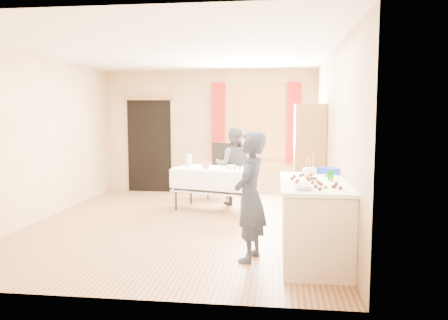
# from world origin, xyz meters

# --- Properties ---
(floor) EXTENTS (4.50, 5.50, 0.02)m
(floor) POSITION_xyz_m (0.00, 0.00, -0.01)
(floor) COLOR #9E7047
(floor) RESTS_ON ground
(ceiling) EXTENTS (4.50, 5.50, 0.02)m
(ceiling) POSITION_xyz_m (0.00, 0.00, 2.61)
(ceiling) COLOR white
(ceiling) RESTS_ON floor
(wall_back) EXTENTS (4.50, 0.02, 2.60)m
(wall_back) POSITION_xyz_m (0.00, 2.76, 1.30)
(wall_back) COLOR tan
(wall_back) RESTS_ON floor
(wall_front) EXTENTS (4.50, 0.02, 2.60)m
(wall_front) POSITION_xyz_m (0.00, -2.76, 1.30)
(wall_front) COLOR tan
(wall_front) RESTS_ON floor
(wall_left) EXTENTS (0.02, 5.50, 2.60)m
(wall_left) POSITION_xyz_m (-2.26, 0.00, 1.30)
(wall_left) COLOR tan
(wall_left) RESTS_ON floor
(wall_right) EXTENTS (0.02, 5.50, 2.60)m
(wall_right) POSITION_xyz_m (2.26, 0.00, 1.30)
(wall_right) COLOR tan
(wall_right) RESTS_ON floor
(window_frame) EXTENTS (1.32, 0.06, 1.52)m
(window_frame) POSITION_xyz_m (1.00, 2.72, 1.50)
(window_frame) COLOR olive
(window_frame) RESTS_ON wall_back
(window_pane) EXTENTS (1.20, 0.02, 1.40)m
(window_pane) POSITION_xyz_m (1.00, 2.71, 1.50)
(window_pane) COLOR white
(window_pane) RESTS_ON wall_back
(curtain_left) EXTENTS (0.28, 0.06, 1.65)m
(curtain_left) POSITION_xyz_m (0.22, 2.67, 1.50)
(curtain_left) COLOR maroon
(curtain_left) RESTS_ON wall_back
(curtain_right) EXTENTS (0.28, 0.06, 1.65)m
(curtain_right) POSITION_xyz_m (1.78, 2.67, 1.50)
(curtain_right) COLOR maroon
(curtain_right) RESTS_ON wall_back
(doorway) EXTENTS (0.95, 0.04, 2.00)m
(doorway) POSITION_xyz_m (-1.30, 2.73, 1.00)
(doorway) COLOR black
(doorway) RESTS_ON floor
(door_lintel) EXTENTS (1.05, 0.06, 0.08)m
(door_lintel) POSITION_xyz_m (-1.30, 2.70, 2.02)
(door_lintel) COLOR olive
(door_lintel) RESTS_ON wall_back
(cabinet) EXTENTS (0.50, 0.60, 1.85)m
(cabinet) POSITION_xyz_m (1.99, 0.95, 0.92)
(cabinet) COLOR olive
(cabinet) RESTS_ON floor
(counter) EXTENTS (0.77, 1.63, 0.91)m
(counter) POSITION_xyz_m (1.89, -1.39, 0.45)
(counter) COLOR beige
(counter) RESTS_ON floor
(party_table) EXTENTS (1.54, 1.08, 0.75)m
(party_table) POSITION_xyz_m (0.38, 1.02, 0.45)
(party_table) COLOR black
(party_table) RESTS_ON floor
(chair) EXTENTS (0.53, 0.53, 1.11)m
(chair) POSITION_xyz_m (0.34, 2.14, 0.33)
(chair) COLOR black
(chair) RESTS_ON floor
(girl) EXTENTS (0.69, 0.57, 1.49)m
(girl) POSITION_xyz_m (1.16, -1.53, 0.74)
(girl) COLOR #1F273D
(girl) RESTS_ON floor
(woman) EXTENTS (0.75, 0.60, 1.44)m
(woman) POSITION_xyz_m (0.66, 1.59, 0.72)
(woman) COLOR black
(woman) RESTS_ON floor
(soda_can) EXTENTS (0.08, 0.08, 0.12)m
(soda_can) POSITION_xyz_m (2.08, -1.28, 0.97)
(soda_can) COLOR #04780E
(soda_can) RESTS_ON counter
(mixing_bowl) EXTENTS (0.23, 0.23, 0.05)m
(mixing_bowl) POSITION_xyz_m (1.73, -1.96, 0.94)
(mixing_bowl) COLOR white
(mixing_bowl) RESTS_ON counter
(foam_block) EXTENTS (0.17, 0.14, 0.08)m
(foam_block) POSITION_xyz_m (1.87, -0.77, 0.95)
(foam_block) COLOR white
(foam_block) RESTS_ON counter
(blue_basket) EXTENTS (0.35, 0.29, 0.08)m
(blue_basket) POSITION_xyz_m (2.14, -0.70, 0.95)
(blue_basket) COLOR #102EC4
(blue_basket) RESTS_ON counter
(pitcher) EXTENTS (0.13, 0.13, 0.22)m
(pitcher) POSITION_xyz_m (-0.08, 1.02, 0.86)
(pitcher) COLOR silver
(pitcher) RESTS_ON party_table
(cup_red) EXTENTS (0.22, 0.22, 0.10)m
(cup_red) POSITION_xyz_m (0.20, 1.10, 0.80)
(cup_red) COLOR red
(cup_red) RESTS_ON party_table
(cup_rainbow) EXTENTS (0.22, 0.22, 0.11)m
(cup_rainbow) POSITION_xyz_m (0.27, 0.86, 0.80)
(cup_rainbow) COLOR red
(cup_rainbow) RESTS_ON party_table
(small_bowl) EXTENTS (0.20, 0.20, 0.05)m
(small_bowl) POSITION_xyz_m (0.67, 1.00, 0.78)
(small_bowl) COLOR white
(small_bowl) RESTS_ON party_table
(pastry_tray) EXTENTS (0.31, 0.24, 0.02)m
(pastry_tray) POSITION_xyz_m (0.84, 0.76, 0.76)
(pastry_tray) COLOR white
(pastry_tray) RESTS_ON party_table
(bottle) EXTENTS (0.10, 0.10, 0.17)m
(bottle) POSITION_xyz_m (-0.15, 1.37, 0.83)
(bottle) COLOR white
(bottle) RESTS_ON party_table
(cake_balls) EXTENTS (0.51, 1.09, 0.04)m
(cake_balls) POSITION_xyz_m (1.89, -1.46, 0.93)
(cake_balls) COLOR #3F2314
(cake_balls) RESTS_ON counter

